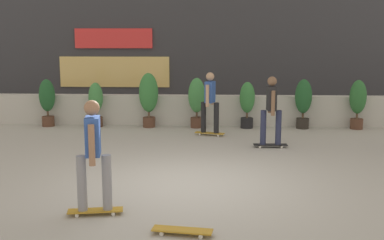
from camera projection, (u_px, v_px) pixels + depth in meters
name	position (u px, v px, depth m)	size (l,w,h in m)	color
ground_plane	(188.00, 183.00, 8.54)	(48.00, 48.00, 0.00)	#B2AFA8
planter_wall	(199.00, 110.00, 14.38)	(18.00, 0.40, 0.90)	beige
building_backdrop	(203.00, 21.00, 17.86)	(20.00, 2.08, 6.50)	#38383D
potted_plant_0	(47.00, 99.00, 14.10)	(0.47, 0.47, 1.40)	brown
potted_plant_1	(96.00, 102.00, 14.04)	(0.42, 0.42, 1.31)	brown
potted_plant_2	(149.00, 96.00, 13.93)	(0.56, 0.56, 1.60)	brown
potted_plant_3	(197.00, 99.00, 13.88)	(0.49, 0.49, 1.46)	brown
potted_plant_4	(247.00, 102.00, 13.82)	(0.44, 0.44, 1.35)	black
potted_plant_5	(303.00, 100.00, 13.73)	(0.48, 0.48, 1.43)	#2D2823
potted_plant_6	(358.00, 101.00, 13.65)	(0.47, 0.47, 1.42)	brown
skater_far_right	(210.00, 101.00, 12.70)	(0.82, 0.54, 1.70)	#BF8C26
skater_foreground	(271.00, 108.00, 11.25)	(0.81, 0.56, 1.70)	black
skater_far_left	(93.00, 152.00, 6.85)	(0.82, 0.55, 1.70)	#BF8C26
skateboard_near_camera	(182.00, 230.00, 6.27)	(0.82, 0.31, 0.08)	#BF8C26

